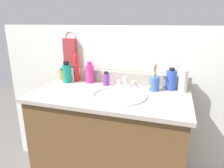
{
  "coord_description": "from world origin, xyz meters",
  "views": [
    {
      "loc": [
        0.4,
        -1.2,
        1.33
      ],
      "look_at": [
        0.02,
        0.0,
        0.94
      ],
      "focal_mm": 32.4,
      "sensor_mm": 36.0,
      "label": 1
    }
  ],
  "objects_px": {
    "bottle_mouthwash_teal": "(67,73)",
    "bottle_shampoo_blue": "(171,80)",
    "bottle_cream_purple": "(106,79)",
    "cup_blue_plastic": "(154,83)",
    "bottle_soap_pink": "(90,73)",
    "bottle_spray_red": "(76,68)",
    "bottle_lotion_white": "(183,80)",
    "faucet": "(126,83)",
    "bottle_oil_amber": "(63,75)",
    "hand_towel": "(70,52)"
  },
  "relations": [
    {
      "from": "bottle_soap_pink",
      "to": "bottle_shampoo_blue",
      "type": "height_order",
      "value": "bottle_soap_pink"
    },
    {
      "from": "faucet",
      "to": "bottle_soap_pink",
      "type": "xyz_separation_m",
      "value": [
        -0.3,
        0.03,
        0.05
      ]
    },
    {
      "from": "hand_towel",
      "to": "bottle_spray_red",
      "type": "xyz_separation_m",
      "value": [
        0.08,
        -0.07,
        -0.11
      ]
    },
    {
      "from": "bottle_spray_red",
      "to": "bottle_shampoo_blue",
      "type": "distance_m",
      "value": 0.73
    },
    {
      "from": "bottle_shampoo_blue",
      "to": "hand_towel",
      "type": "bearing_deg",
      "value": 175.65
    },
    {
      "from": "bottle_lotion_white",
      "to": "bottle_shampoo_blue",
      "type": "bearing_deg",
      "value": 159.13
    },
    {
      "from": "bottle_cream_purple",
      "to": "faucet",
      "type": "bearing_deg",
      "value": 0.58
    },
    {
      "from": "bottle_soap_pink",
      "to": "bottle_mouthwash_teal",
      "type": "bearing_deg",
      "value": -164.23
    },
    {
      "from": "cup_blue_plastic",
      "to": "bottle_mouthwash_teal",
      "type": "bearing_deg",
      "value": -179.82
    },
    {
      "from": "bottle_oil_amber",
      "to": "bottle_lotion_white",
      "type": "relative_size",
      "value": 0.53
    },
    {
      "from": "bottle_shampoo_blue",
      "to": "bottle_lotion_white",
      "type": "relative_size",
      "value": 0.87
    },
    {
      "from": "bottle_soap_pink",
      "to": "bottle_oil_amber",
      "type": "relative_size",
      "value": 1.73
    },
    {
      "from": "bottle_spray_red",
      "to": "bottle_mouthwash_teal",
      "type": "xyz_separation_m",
      "value": [
        -0.06,
        -0.05,
        -0.03
      ]
    },
    {
      "from": "faucet",
      "to": "bottle_oil_amber",
      "type": "xyz_separation_m",
      "value": [
        -0.54,
        0.03,
        0.01
      ]
    },
    {
      "from": "bottle_mouthwash_teal",
      "to": "bottle_oil_amber",
      "type": "bearing_deg",
      "value": 144.22
    },
    {
      "from": "hand_towel",
      "to": "bottle_cream_purple",
      "type": "xyz_separation_m",
      "value": [
        0.34,
        -0.1,
        -0.17
      ]
    },
    {
      "from": "cup_blue_plastic",
      "to": "bottle_shampoo_blue",
      "type": "bearing_deg",
      "value": 26.37
    },
    {
      "from": "bottle_cream_purple",
      "to": "cup_blue_plastic",
      "type": "distance_m",
      "value": 0.36
    },
    {
      "from": "bottle_oil_amber",
      "to": "bottle_shampoo_blue",
      "type": "bearing_deg",
      "value": 0.38
    },
    {
      "from": "bottle_spray_red",
      "to": "bottle_lotion_white",
      "type": "relative_size",
      "value": 1.33
    },
    {
      "from": "bottle_lotion_white",
      "to": "cup_blue_plastic",
      "type": "height_order",
      "value": "cup_blue_plastic"
    },
    {
      "from": "bottle_lotion_white",
      "to": "cup_blue_plastic",
      "type": "bearing_deg",
      "value": -172.78
    },
    {
      "from": "bottle_soap_pink",
      "to": "bottle_cream_purple",
      "type": "height_order",
      "value": "bottle_soap_pink"
    },
    {
      "from": "bottle_cream_purple",
      "to": "cup_blue_plastic",
      "type": "height_order",
      "value": "cup_blue_plastic"
    },
    {
      "from": "bottle_cream_purple",
      "to": "bottle_shampoo_blue",
      "type": "bearing_deg",
      "value": 4.82
    },
    {
      "from": "bottle_soap_pink",
      "to": "bottle_shampoo_blue",
      "type": "bearing_deg",
      "value": 0.62
    },
    {
      "from": "bottle_cream_purple",
      "to": "bottle_lotion_white",
      "type": "distance_m",
      "value": 0.54
    },
    {
      "from": "bottle_spray_red",
      "to": "bottle_mouthwash_teal",
      "type": "relative_size",
      "value": 1.42
    },
    {
      "from": "bottle_spray_red",
      "to": "bottle_shampoo_blue",
      "type": "bearing_deg",
      "value": 0.45
    },
    {
      "from": "bottle_shampoo_blue",
      "to": "cup_blue_plastic",
      "type": "relative_size",
      "value": 0.81
    },
    {
      "from": "hand_towel",
      "to": "bottle_oil_amber",
      "type": "bearing_deg",
      "value": -123.69
    },
    {
      "from": "faucet",
      "to": "bottle_spray_red",
      "type": "height_order",
      "value": "bottle_spray_red"
    },
    {
      "from": "bottle_shampoo_blue",
      "to": "bottle_mouthwash_teal",
      "type": "bearing_deg",
      "value": -175.95
    },
    {
      "from": "bottle_lotion_white",
      "to": "cup_blue_plastic",
      "type": "relative_size",
      "value": 0.92
    },
    {
      "from": "hand_towel",
      "to": "bottle_mouthwash_teal",
      "type": "bearing_deg",
      "value": -78.26
    },
    {
      "from": "bottle_spray_red",
      "to": "cup_blue_plastic",
      "type": "height_order",
      "value": "bottle_spray_red"
    },
    {
      "from": "hand_towel",
      "to": "faucet",
      "type": "bearing_deg",
      "value": -11.34
    },
    {
      "from": "hand_towel",
      "to": "bottle_mouthwash_teal",
      "type": "distance_m",
      "value": 0.19
    },
    {
      "from": "bottle_cream_purple",
      "to": "bottle_mouthwash_teal",
      "type": "relative_size",
      "value": 0.63
    },
    {
      "from": "bottle_cream_purple",
      "to": "bottle_mouthwash_teal",
      "type": "xyz_separation_m",
      "value": [
        -0.32,
        -0.02,
        0.03
      ]
    },
    {
      "from": "bottle_mouthwash_teal",
      "to": "bottle_shampoo_blue",
      "type": "bearing_deg",
      "value": 4.05
    },
    {
      "from": "faucet",
      "to": "bottle_cream_purple",
      "type": "xyz_separation_m",
      "value": [
        -0.15,
        -0.0,
        0.02
      ]
    },
    {
      "from": "bottle_oil_amber",
      "to": "bottle_mouthwash_teal",
      "type": "bearing_deg",
      "value": -35.78
    },
    {
      "from": "hand_towel",
      "to": "cup_blue_plastic",
      "type": "distance_m",
      "value": 0.73
    },
    {
      "from": "bottle_cream_purple",
      "to": "bottle_shampoo_blue",
      "type": "relative_size",
      "value": 0.67
    },
    {
      "from": "bottle_shampoo_blue",
      "to": "cup_blue_plastic",
      "type": "bearing_deg",
      "value": -153.63
    },
    {
      "from": "bottle_mouthwash_teal",
      "to": "bottle_shampoo_blue",
      "type": "relative_size",
      "value": 1.07
    },
    {
      "from": "bottle_spray_red",
      "to": "cup_blue_plastic",
      "type": "xyz_separation_m",
      "value": [
        0.62,
        -0.05,
        -0.05
      ]
    },
    {
      "from": "hand_towel",
      "to": "bottle_cream_purple",
      "type": "relative_size",
      "value": 2.09
    },
    {
      "from": "bottle_oil_amber",
      "to": "bottle_lotion_white",
      "type": "xyz_separation_m",
      "value": [
        0.93,
        -0.02,
        0.04
      ]
    }
  ]
}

